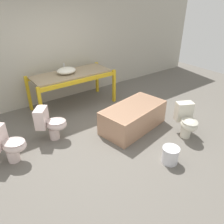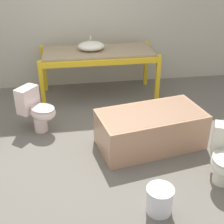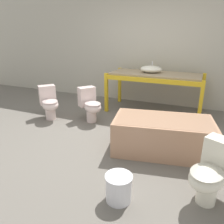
# 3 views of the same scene
# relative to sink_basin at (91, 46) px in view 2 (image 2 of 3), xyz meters

# --- Properties ---
(ground_plane) EXTENTS (12.00, 12.00, 0.00)m
(ground_plane) POSITION_rel_sink_basin_xyz_m (-0.25, -1.53, -0.97)
(ground_plane) COLOR #666059
(warehouse_wall_rear) EXTENTS (10.80, 0.08, 3.20)m
(warehouse_wall_rear) POSITION_rel_sink_basin_xyz_m (-0.25, 0.65, 0.63)
(warehouse_wall_rear) COLOR #B2AD9E
(warehouse_wall_rear) RESTS_ON ground_plane
(shelving_rack) EXTENTS (2.07, 0.91, 0.89)m
(shelving_rack) POSITION_rel_sink_basin_xyz_m (0.12, -0.03, -0.19)
(shelving_rack) COLOR gold
(shelving_rack) RESTS_ON ground_plane
(sink_basin) EXTENTS (0.47, 0.39, 0.24)m
(sink_basin) POSITION_rel_sink_basin_xyz_m (0.00, 0.00, 0.00)
(sink_basin) COLOR silver
(sink_basin) RESTS_ON shelving_rack
(bathtub_main) EXTENTS (1.55, 0.99, 0.53)m
(bathtub_main) POSITION_rel_sink_basin_xyz_m (0.64, -1.78, -0.66)
(bathtub_main) COLOR tan
(bathtub_main) RESTS_ON ground_plane
(toilet_near) EXTENTS (0.66, 0.62, 0.68)m
(toilet_near) POSITION_rel_sink_basin_xyz_m (-0.94, -1.11, -0.60)
(toilet_near) COLOR silver
(toilet_near) RESTS_ON ground_plane
(bucket_white) EXTENTS (0.30, 0.30, 0.31)m
(bucket_white) POSITION_rel_sink_basin_xyz_m (0.42, -3.01, -0.80)
(bucket_white) COLOR silver
(bucket_white) RESTS_ON ground_plane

